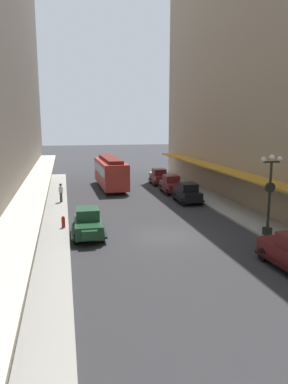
{
  "coord_description": "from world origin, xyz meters",
  "views": [
    {
      "loc": [
        -6.12,
        -21.76,
        7.21
      ],
      "look_at": [
        0.0,
        6.0,
        1.8
      ],
      "focal_mm": 33.97,
      "sensor_mm": 36.0,
      "label": 1
    }
  ],
  "objects_px": {
    "parked_car_4": "(172,184)",
    "pedestrian_1": "(35,227)",
    "streetcar": "(110,171)",
    "pedestrian_2": "(29,241)",
    "fire_hydrant": "(63,222)",
    "parked_car_3": "(88,223)",
    "pedestrian_0": "(61,193)",
    "lamp_post_with_clock": "(270,192)",
    "parked_car_2": "(187,192)",
    "parked_car_0": "(160,177)"
  },
  "relations": [
    {
      "from": "parked_car_4",
      "to": "pedestrian_1",
      "type": "bearing_deg",
      "value": -132.93
    },
    {
      "from": "streetcar",
      "to": "pedestrian_2",
      "type": "height_order",
      "value": "streetcar"
    },
    {
      "from": "parked_car_4",
      "to": "pedestrian_2",
      "type": "relative_size",
      "value": 2.56
    },
    {
      "from": "pedestrian_1",
      "to": "pedestrian_2",
      "type": "distance_m",
      "value": 2.66
    },
    {
      "from": "fire_hydrant",
      "to": "parked_car_3",
      "type": "bearing_deg",
      "value": -51.42
    },
    {
      "from": "streetcar",
      "to": "pedestrian_0",
      "type": "bearing_deg",
      "value": -127.95
    },
    {
      "from": "parked_car_4",
      "to": "pedestrian_0",
      "type": "distance_m",
      "value": 11.62
    },
    {
      "from": "lamp_post_with_clock",
      "to": "parked_car_2",
      "type": "bearing_deg",
      "value": 98.22
    },
    {
      "from": "parked_car_4",
      "to": "pedestrian_2",
      "type": "height_order",
      "value": "parked_car_4"
    },
    {
      "from": "pedestrian_2",
      "to": "pedestrian_0",
      "type": "bearing_deg",
      "value": 83.34
    },
    {
      "from": "fire_hydrant",
      "to": "pedestrian_2",
      "type": "relative_size",
      "value": 0.49
    },
    {
      "from": "parked_car_2",
      "to": "lamp_post_with_clock",
      "type": "relative_size",
      "value": 0.83
    },
    {
      "from": "parked_car_0",
      "to": "pedestrian_2",
      "type": "height_order",
      "value": "parked_car_0"
    },
    {
      "from": "parked_car_0",
      "to": "pedestrian_0",
      "type": "bearing_deg",
      "value": -144.08
    },
    {
      "from": "parked_car_4",
      "to": "streetcar",
      "type": "distance_m",
      "value": 7.27
    },
    {
      "from": "fire_hydrant",
      "to": "pedestrian_0",
      "type": "relative_size",
      "value": 0.49
    },
    {
      "from": "parked_car_2",
      "to": "fire_hydrant",
      "type": "bearing_deg",
      "value": -150.0
    },
    {
      "from": "pedestrian_0",
      "to": "pedestrian_1",
      "type": "height_order",
      "value": "same"
    },
    {
      "from": "parked_car_4",
      "to": "parked_car_2",
      "type": "bearing_deg",
      "value": -89.22
    },
    {
      "from": "pedestrian_0",
      "to": "parked_car_3",
      "type": "bearing_deg",
      "value": -80.52
    },
    {
      "from": "parked_car_2",
      "to": "lamp_post_with_clock",
      "type": "bearing_deg",
      "value": -81.78
    },
    {
      "from": "parked_car_0",
      "to": "pedestrian_1",
      "type": "height_order",
      "value": "parked_car_0"
    },
    {
      "from": "parked_car_0",
      "to": "pedestrian_1",
      "type": "relative_size",
      "value": 2.57
    },
    {
      "from": "parked_car_3",
      "to": "pedestrian_1",
      "type": "xyz_separation_m",
      "value": [
        -3.24,
        -0.58,
        0.07
      ]
    },
    {
      "from": "pedestrian_1",
      "to": "pedestrian_2",
      "type": "xyz_separation_m",
      "value": [
        -0.09,
        -2.66,
        0.0
      ]
    },
    {
      "from": "parked_car_0",
      "to": "lamp_post_with_clock",
      "type": "xyz_separation_m",
      "value": [
        1.5,
        -21.24,
        2.04
      ]
    },
    {
      "from": "fire_hydrant",
      "to": "streetcar",
      "type": "bearing_deg",
      "value": 71.25
    },
    {
      "from": "parked_car_2",
      "to": "parked_car_4",
      "type": "height_order",
      "value": "same"
    },
    {
      "from": "pedestrian_2",
      "to": "lamp_post_with_clock",
      "type": "bearing_deg",
      "value": 2.68
    },
    {
      "from": "parked_car_3",
      "to": "pedestrian_0",
      "type": "bearing_deg",
      "value": 99.48
    },
    {
      "from": "parked_car_2",
      "to": "parked_car_3",
      "type": "bearing_deg",
      "value": -138.86
    },
    {
      "from": "pedestrian_1",
      "to": "pedestrian_0",
      "type": "bearing_deg",
      "value": 82.21
    },
    {
      "from": "parked_car_0",
      "to": "streetcar",
      "type": "height_order",
      "value": "streetcar"
    },
    {
      "from": "parked_car_3",
      "to": "pedestrian_0",
      "type": "height_order",
      "value": "parked_car_3"
    },
    {
      "from": "parked_car_0",
      "to": "pedestrian_1",
      "type": "distance_m",
      "value": 23.2
    },
    {
      "from": "lamp_post_with_clock",
      "to": "pedestrian_2",
      "type": "xyz_separation_m",
      "value": [
        -14.52,
        -0.68,
        -1.97
      ]
    },
    {
      "from": "parked_car_2",
      "to": "lamp_post_with_clock",
      "type": "height_order",
      "value": "lamp_post_with_clock"
    },
    {
      "from": "parked_car_0",
      "to": "parked_car_2",
      "type": "distance_m",
      "value": 10.29
    },
    {
      "from": "pedestrian_0",
      "to": "parked_car_4",
      "type": "bearing_deg",
      "value": 13.76
    },
    {
      "from": "lamp_post_with_clock",
      "to": "pedestrian_2",
      "type": "distance_m",
      "value": 14.67
    },
    {
      "from": "pedestrian_1",
      "to": "pedestrian_2",
      "type": "height_order",
      "value": "same"
    },
    {
      "from": "lamp_post_with_clock",
      "to": "fire_hydrant",
      "type": "relative_size",
      "value": 6.29
    },
    {
      "from": "pedestrian_1",
      "to": "pedestrian_2",
      "type": "bearing_deg",
      "value": -91.93
    },
    {
      "from": "lamp_post_with_clock",
      "to": "parked_car_4",
      "type": "bearing_deg",
      "value": 95.98
    },
    {
      "from": "lamp_post_with_clock",
      "to": "pedestrian_1",
      "type": "xyz_separation_m",
      "value": [
        -14.43,
        1.98,
        -1.97
      ]
    },
    {
      "from": "parked_car_2",
      "to": "pedestrian_1",
      "type": "height_order",
      "value": "parked_car_2"
    },
    {
      "from": "parked_car_4",
      "to": "pedestrian_0",
      "type": "relative_size",
      "value": 2.56
    },
    {
      "from": "parked_car_4",
      "to": "streetcar",
      "type": "xyz_separation_m",
      "value": [
        -5.88,
        4.16,
        0.96
      ]
    },
    {
      "from": "lamp_post_with_clock",
      "to": "pedestrian_0",
      "type": "bearing_deg",
      "value": 134.94
    },
    {
      "from": "fire_hydrant",
      "to": "parked_car_0",
      "type": "bearing_deg",
      "value": 56.1
    }
  ]
}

